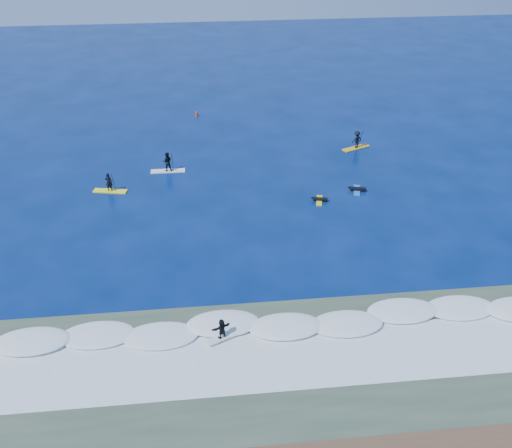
{
  "coord_description": "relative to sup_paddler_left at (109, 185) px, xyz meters",
  "views": [
    {
      "loc": [
        -3.88,
        -37.76,
        25.12
      ],
      "look_at": [
        0.37,
        1.78,
        0.6
      ],
      "focal_mm": 40.0,
      "sensor_mm": 36.0,
      "label": 1
    }
  ],
  "objects": [
    {
      "name": "shallow_water",
      "position": [
        12.34,
        -23.9,
        -0.67
      ],
      "size": [
        90.0,
        13.0,
        0.01
      ],
      "primitive_type": "cube",
      "color": "#324435",
      "rests_on": "ground"
    },
    {
      "name": "prone_paddler_near",
      "position": [
        18.91,
        -3.84,
        -0.55
      ],
      "size": [
        1.48,
        1.93,
        0.39
      ],
      "rotation": [
        0.0,
        0.0,
        1.33
      ],
      "color": "yellow",
      "rests_on": "ground"
    },
    {
      "name": "sup_paddler_right",
      "position": [
        25.13,
        7.1,
        0.19
      ],
      "size": [
        3.25,
        2.01,
        2.24
      ],
      "rotation": [
        0.0,
        0.0,
        0.41
      ],
      "color": "gold",
      "rests_on": "ground"
    },
    {
      "name": "ground",
      "position": [
        12.34,
        -9.9,
        -0.68
      ],
      "size": [
        160.0,
        160.0,
        0.0
      ],
      "primitive_type": "plane",
      "color": "#031A47",
      "rests_on": "ground"
    },
    {
      "name": "sup_paddler_center",
      "position": [
        5.23,
        3.65,
        0.2
      ],
      "size": [
        3.35,
        0.85,
        2.35
      ],
      "rotation": [
        0.0,
        0.0,
        -0.0
      ],
      "color": "white",
      "rests_on": "ground"
    },
    {
      "name": "wave_surfer",
      "position": [
        9.21,
        -20.8,
        0.16
      ],
      "size": [
        2.1,
        1.38,
        1.49
      ],
      "rotation": [
        0.0,
        0.0,
        0.44
      ],
      "color": "silver",
      "rests_on": "breaking_wave"
    },
    {
      "name": "whitewater",
      "position": [
        12.34,
        -22.9,
        -0.68
      ],
      "size": [
        34.0,
        5.0,
        0.02
      ],
      "primitive_type": "cube",
      "color": "silver",
      "rests_on": "ground"
    },
    {
      "name": "marker_buoy",
      "position": [
        8.34,
        18.38,
        -0.35
      ],
      "size": [
        0.31,
        0.31,
        0.75
      ],
      "rotation": [
        0.0,
        0.0,
        0.06
      ],
      "color": "red",
      "rests_on": "ground"
    },
    {
      "name": "sup_paddler_left",
      "position": [
        0.0,
        0.0,
        0.0
      ],
      "size": [
        3.2,
        1.39,
        2.18
      ],
      "rotation": [
        0.0,
        0.0,
        -0.2
      ],
      "color": "#FFF61B",
      "rests_on": "ground"
    },
    {
      "name": "prone_paddler_far",
      "position": [
        22.77,
        -2.32,
        -0.53
      ],
      "size": [
        1.66,
        2.17,
        0.44
      ],
      "rotation": [
        0.0,
        0.0,
        1.33
      ],
      "color": "blue",
      "rests_on": "ground"
    },
    {
      "name": "breaking_wave",
      "position": [
        12.34,
        -19.9,
        -0.68
      ],
      "size": [
        40.0,
        6.0,
        0.3
      ],
      "primitive_type": "cube",
      "color": "white",
      "rests_on": "ground"
    }
  ]
}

